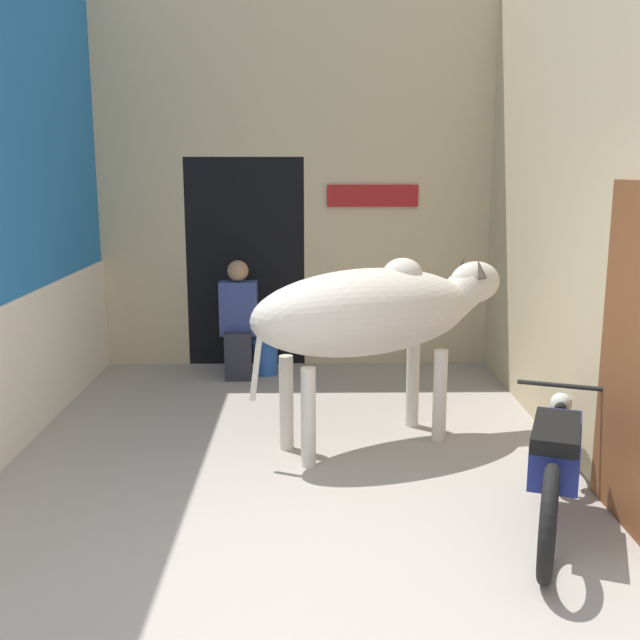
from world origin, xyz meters
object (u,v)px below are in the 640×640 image
(motorcycle_near, at_px, (555,458))
(shopkeeper_seated, at_px, (239,317))
(cow, at_px, (374,312))
(plastic_stool, at_px, (265,355))

(motorcycle_near, distance_m, shopkeeper_seated, 4.04)
(shopkeeper_seated, bearing_deg, cow, -57.38)
(motorcycle_near, height_order, plastic_stool, motorcycle_near)
(cow, relative_size, shopkeeper_seated, 1.80)
(cow, xyz_separation_m, plastic_stool, (-0.98, 2.05, -0.86))
(shopkeeper_seated, distance_m, plastic_stool, 0.52)
(plastic_stool, bearing_deg, cow, -64.47)
(shopkeeper_seated, relative_size, plastic_stool, 3.12)
(cow, bearing_deg, motorcycle_near, -54.50)
(plastic_stool, bearing_deg, motorcycle_near, -60.17)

